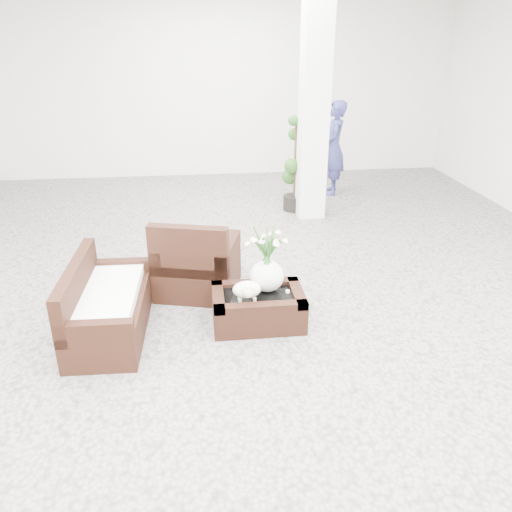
{
  "coord_description": "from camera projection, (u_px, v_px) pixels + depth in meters",
  "views": [
    {
      "loc": [
        -0.55,
        -4.76,
        2.71
      ],
      "look_at": [
        0.0,
        -0.1,
        0.62
      ],
      "focal_mm": 35.68,
      "sensor_mm": 36.0,
      "label": 1
    }
  ],
  "objects": [
    {
      "name": "ground",
      "position": [
        255.0,
        305.0,
        5.48
      ],
      "size": [
        11.0,
        11.0,
        0.0
      ],
      "primitive_type": "plane",
      "color": "gray",
      "rests_on": "ground"
    },
    {
      "name": "column",
      "position": [
        314.0,
        102.0,
        7.43
      ],
      "size": [
        0.4,
        0.4,
        3.5
      ],
      "primitive_type": "cube",
      "color": "white",
      "rests_on": "ground"
    },
    {
      "name": "coffee_table",
      "position": [
        258.0,
        309.0,
        5.08
      ],
      "size": [
        0.9,
        0.6,
        0.31
      ],
      "primitive_type": "cube",
      "color": "#34190F",
      "rests_on": "ground"
    },
    {
      "name": "sheep_figurine",
      "position": [
        247.0,
        291.0,
        4.87
      ],
      "size": [
        0.28,
        0.23,
        0.21
      ],
      "primitive_type": "ellipsoid",
      "color": "white",
      "rests_on": "coffee_table"
    },
    {
      "name": "planter_narcissus",
      "position": [
        267.0,
        254.0,
        4.96
      ],
      "size": [
        0.44,
        0.44,
        0.8
      ],
      "primitive_type": null,
      "color": "white",
      "rests_on": "coffee_table"
    },
    {
      "name": "tealight",
      "position": [
        288.0,
        291.0,
        5.06
      ],
      "size": [
        0.04,
        0.04,
        0.03
      ],
      "primitive_type": "cylinder",
      "color": "white",
      "rests_on": "coffee_table"
    },
    {
      "name": "armchair",
      "position": [
        197.0,
        254.0,
        5.62
      ],
      "size": [
        1.01,
        0.99,
        0.89
      ],
      "primitive_type": "cube",
      "rotation": [
        0.0,
        0.0,
        2.88
      ],
      "color": "#34190F",
      "rests_on": "ground"
    },
    {
      "name": "loveseat",
      "position": [
        108.0,
        299.0,
        4.84
      ],
      "size": [
        0.7,
        1.39,
        0.73
      ],
      "primitive_type": "cube",
      "rotation": [
        0.0,
        0.0,
        1.54
      ],
      "color": "#34190F",
      "rests_on": "ground"
    },
    {
      "name": "topiary",
      "position": [
        295.0,
        165.0,
        8.07
      ],
      "size": [
        0.4,
        0.4,
        1.5
      ],
      "primitive_type": null,
      "color": "#1F4315",
      "rests_on": "ground"
    },
    {
      "name": "shopper",
      "position": [
        334.0,
        148.0,
        8.9
      ],
      "size": [
        0.52,
        0.67,
        1.63
      ],
      "primitive_type": "imported",
      "rotation": [
        0.0,
        0.0,
        -1.82
      ],
      "color": "navy",
      "rests_on": "ground"
    }
  ]
}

